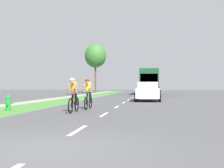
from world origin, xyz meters
TOP-DOWN VIEW (x-y plane):
  - ground_plane at (0.00, 20.00)m, footprint 120.00×120.00m
  - grass_verge at (-4.89, 20.00)m, footprint 2.47×70.00m
  - sidewalk_concrete at (-6.78, 20.00)m, footprint 1.31×70.00m
  - lane_markings_center at (0.00, 24.00)m, footprint 0.12×53.49m
  - fire_hydrant_green at (-4.89, 7.79)m, footprint 0.44×0.38m
  - cyclist_lead at (-1.54, 7.49)m, footprint 0.42×1.72m
  - cyclist_trailing at (-1.28, 9.35)m, footprint 0.42×1.72m
  - sedan_white at (1.69, 17.90)m, footprint 1.98×4.30m
  - pickup_maroon at (1.84, 27.60)m, footprint 2.22×5.10m
  - bus_dark_green at (1.64, 37.31)m, footprint 2.78×11.60m
  - street_tree_far at (-7.27, 41.11)m, footprint 3.54×3.54m

SIDE VIEW (x-z plane):
  - ground_plane at x=0.00m, z-range 0.00..0.00m
  - grass_verge at x=-4.89m, z-range 0.00..0.01m
  - lane_markings_center at x=0.00m, z-range 0.00..0.01m
  - sidewalk_concrete at x=-6.78m, z-range -0.05..0.06m
  - fire_hydrant_green at x=-4.89m, z-range -0.01..0.75m
  - sedan_white at x=1.69m, z-range 0.01..1.53m
  - cyclist_lead at x=-1.54m, z-range 0.02..1.60m
  - cyclist_trailing at x=-1.28m, z-range 0.02..1.60m
  - pickup_maroon at x=1.84m, z-range 0.01..1.65m
  - bus_dark_green at x=1.64m, z-range 0.24..3.72m
  - street_tree_far at x=-7.27m, z-range 2.10..10.22m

